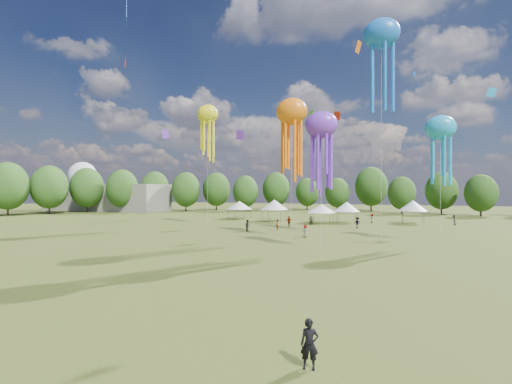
% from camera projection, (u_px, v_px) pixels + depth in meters
% --- Properties ---
extents(ground, '(300.00, 300.00, 0.00)m').
position_uv_depth(ground, '(146.00, 330.00, 15.32)').
color(ground, '#384416').
rests_on(ground, ground).
extents(observer_main, '(0.70, 0.54, 1.71)m').
position_uv_depth(observer_main, '(310.00, 344.00, 11.94)').
color(observer_main, black).
rests_on(observer_main, ground).
extents(spectator_near, '(1.10, 1.03, 1.80)m').
position_uv_depth(spectator_near, '(248.00, 226.00, 51.81)').
color(spectator_near, gray).
rests_on(spectator_near, ground).
extents(spectators_far, '(27.63, 26.20, 1.81)m').
position_uv_depth(spectators_far, '(349.00, 222.00, 58.89)').
color(spectators_far, gray).
rests_on(spectators_far, ground).
extents(festival_tents, '(39.70, 10.09, 4.35)m').
position_uv_depth(festival_tents, '(313.00, 206.00, 68.49)').
color(festival_tents, '#47474C').
rests_on(festival_tents, ground).
extents(show_kites, '(38.71, 20.79, 27.16)m').
position_uv_depth(show_kites, '(314.00, 109.00, 45.58)').
color(show_kites, orange).
rests_on(show_kites, ground).
extents(small_kites, '(73.36, 54.13, 45.70)m').
position_uv_depth(small_kites, '(303.00, 35.00, 54.17)').
color(small_kites, orange).
rests_on(small_kites, ground).
extents(treeline, '(201.57, 95.24, 13.43)m').
position_uv_depth(treeline, '(320.00, 189.00, 75.10)').
color(treeline, '#38281C').
rests_on(treeline, ground).
extents(hangar, '(40.00, 12.00, 8.00)m').
position_uv_depth(hangar, '(106.00, 198.00, 108.21)').
color(hangar, gray).
rests_on(hangar, ground).
extents(radome, '(9.00, 9.00, 16.00)m').
position_uv_depth(radome, '(83.00, 179.00, 119.49)').
color(radome, white).
rests_on(radome, ground).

